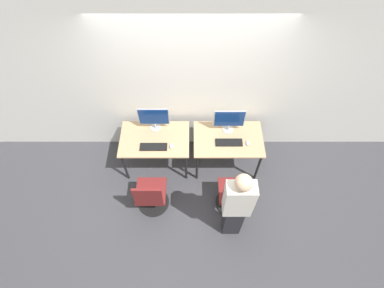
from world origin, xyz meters
TOP-DOWN VIEW (x-y plane):
  - ground_plane at (0.00, 0.00)m, footprint 20.00×20.00m
  - wall_back at (0.00, 0.81)m, footprint 12.00×0.05m
  - desk_left at (-0.57, 0.34)m, footprint 1.06×0.69m
  - monitor_left at (-0.57, 0.56)m, footprint 0.47×0.17m
  - keyboard_left at (-0.57, 0.18)m, footprint 0.41×0.14m
  - mouse_left at (-0.30, 0.20)m, footprint 0.06×0.09m
  - office_chair_left at (-0.60, -0.45)m, footprint 0.48×0.48m
  - desk_right at (0.57, 0.34)m, footprint 1.06×0.69m
  - monitor_right at (0.57, 0.52)m, footprint 0.47×0.17m
  - keyboard_right at (0.57, 0.26)m, footprint 0.41×0.14m
  - mouse_right at (0.85, 0.25)m, footprint 0.06×0.09m
  - office_chair_right at (0.62, -0.45)m, footprint 0.48×0.48m
  - person_right at (0.58, -0.82)m, footprint 0.36×0.21m

SIDE VIEW (x-z plane):
  - ground_plane at x=0.00m, z-range 0.00..0.00m
  - office_chair_left at x=-0.60m, z-range -0.09..0.78m
  - office_chair_right at x=0.62m, z-range -0.09..0.78m
  - desk_left at x=-0.57m, z-range 0.27..0.98m
  - desk_right at x=0.57m, z-range 0.27..0.98m
  - keyboard_left at x=-0.57m, z-range 0.71..0.73m
  - keyboard_right at x=0.57m, z-range 0.71..0.73m
  - mouse_left at x=-0.30m, z-range 0.71..0.74m
  - mouse_right at x=0.85m, z-range 0.71..0.74m
  - person_right at x=0.58m, z-range 0.07..1.65m
  - monitor_left at x=-0.57m, z-range 0.73..1.16m
  - monitor_right at x=0.57m, z-range 0.73..1.16m
  - wall_back at x=0.00m, z-range 0.00..2.80m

